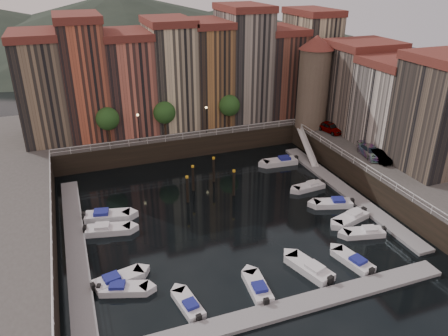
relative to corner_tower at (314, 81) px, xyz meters
name	(u,v)px	position (x,y,z in m)	size (l,w,h in m)	color
ground	(221,211)	(-20.00, -14.50, -10.19)	(200.00, 200.00, 0.00)	black
quay_far	(167,127)	(-20.00, 11.50, -8.69)	(80.00, 20.00, 3.00)	black
quay_right	(427,170)	(8.00, -16.50, -8.69)	(20.00, 36.00, 3.00)	black
dock_left	(75,242)	(-36.20, -15.50, -10.02)	(2.00, 28.00, 0.35)	gray
dock_right	(345,190)	(-3.80, -15.50, -10.02)	(2.00, 28.00, 0.35)	gray
dock_near	(291,307)	(-20.00, -31.50, -10.02)	(30.00, 2.00, 0.35)	gray
mountains	(110,26)	(-18.28, 95.50, -2.28)	(145.00, 100.00, 18.00)	#2D382D
far_terrace	(189,72)	(-16.69, 9.00, 0.76)	(48.70, 10.30, 17.50)	#7D684F
right_terrace	(398,100)	(6.50, -10.70, -0.64)	(9.30, 24.30, 14.00)	#766659
corner_tower	(314,81)	(0.00, 0.00, 0.00)	(5.20, 5.20, 13.80)	#6B5B4C
promenade_trees	(169,112)	(-21.33, 3.70, -3.61)	(21.20, 3.20, 5.20)	black
street_lamps	(173,119)	(-21.00, 2.70, -4.30)	(10.36, 0.36, 4.18)	black
railings	(207,164)	(-20.00, -9.62, -6.41)	(36.08, 34.04, 0.52)	white
gangway	(307,146)	(-2.90, -4.50, -8.28)	(2.78, 8.32, 3.73)	white
mooring_pilings	(207,180)	(-20.03, -9.66, -8.54)	(6.13, 4.85, 3.78)	black
boat_left_0	(123,289)	(-32.71, -24.58, -9.86)	(4.44, 2.78, 1.00)	silver
boat_left_1	(117,280)	(-32.99, -23.23, -9.83)	(4.78, 2.63, 1.07)	silver
boat_left_2	(107,229)	(-32.87, -14.61, -9.81)	(5.03, 2.71, 1.13)	silver
boat_left_3	(106,216)	(-32.62, -11.78, -9.79)	(5.35, 2.88, 1.20)	silver
boat_right_0	(365,233)	(-7.51, -24.56, -9.85)	(4.55, 2.49, 1.02)	silver
boat_right_1	(351,218)	(-7.19, -21.61, -9.82)	(4.90, 2.93, 1.10)	silver
boat_right_2	(334,203)	(-7.11, -18.12, -9.83)	(4.78, 2.94, 1.07)	silver
boat_right_3	(310,187)	(-7.59, -13.35, -9.86)	(4.39, 1.93, 0.99)	silver
boat_right_4	(281,162)	(-7.52, -5.27, -9.80)	(5.15, 2.17, 1.17)	silver
boat_near_0	(189,305)	(-27.88, -28.42, -9.88)	(2.10, 4.18, 0.94)	silver
boat_near_1	(258,287)	(-21.64, -28.50, -9.85)	(1.93, 4.50, 1.02)	silver
boat_near_2	(310,269)	(-16.04, -27.86, -9.80)	(3.17, 5.19, 1.17)	silver
boat_near_3	(354,261)	(-11.55, -28.27, -9.85)	(2.52, 4.62, 1.03)	silver
car_a	(330,128)	(1.39, -3.45, -6.44)	(1.79, 4.44, 1.51)	gray
car_b	(379,156)	(1.51, -14.66, -6.53)	(1.40, 4.00, 1.32)	gray
car_c	(371,152)	(1.29, -13.16, -6.49)	(1.96, 4.83, 1.40)	gray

